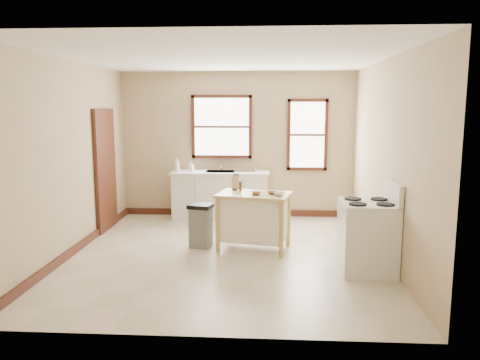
% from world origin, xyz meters
% --- Properties ---
extents(floor, '(5.00, 5.00, 0.00)m').
position_xyz_m(floor, '(0.00, 0.00, 0.00)').
color(floor, beige).
rests_on(floor, ground).
extents(ceiling, '(5.00, 5.00, 0.00)m').
position_xyz_m(ceiling, '(0.00, 0.00, 2.80)').
color(ceiling, white).
rests_on(ceiling, ground).
extents(wall_back, '(4.50, 0.04, 2.80)m').
position_xyz_m(wall_back, '(0.00, 2.50, 1.40)').
color(wall_back, tan).
rests_on(wall_back, ground).
extents(wall_left, '(0.04, 5.00, 2.80)m').
position_xyz_m(wall_left, '(-2.25, 0.00, 1.40)').
color(wall_left, tan).
rests_on(wall_left, ground).
extents(wall_right, '(0.04, 5.00, 2.80)m').
position_xyz_m(wall_right, '(2.25, 0.00, 1.40)').
color(wall_right, tan).
rests_on(wall_right, ground).
extents(window_main, '(1.17, 0.06, 1.22)m').
position_xyz_m(window_main, '(-0.30, 2.48, 1.75)').
color(window_main, black).
rests_on(window_main, wall_back).
extents(window_side, '(0.77, 0.06, 1.37)m').
position_xyz_m(window_side, '(1.35, 2.48, 1.60)').
color(window_side, black).
rests_on(window_side, wall_back).
extents(door_left, '(0.06, 0.90, 2.10)m').
position_xyz_m(door_left, '(-2.21, 1.30, 1.05)').
color(door_left, black).
rests_on(door_left, ground).
extents(baseboard_back, '(4.50, 0.04, 0.12)m').
position_xyz_m(baseboard_back, '(0.00, 2.47, 0.06)').
color(baseboard_back, black).
rests_on(baseboard_back, ground).
extents(baseboard_left, '(0.04, 5.00, 0.12)m').
position_xyz_m(baseboard_left, '(-2.22, 0.00, 0.06)').
color(baseboard_left, black).
rests_on(baseboard_left, ground).
extents(sink_counter, '(1.86, 0.62, 0.92)m').
position_xyz_m(sink_counter, '(-0.30, 2.20, 0.46)').
color(sink_counter, silver).
rests_on(sink_counter, ground).
extents(faucet, '(0.03, 0.03, 0.22)m').
position_xyz_m(faucet, '(-0.30, 2.38, 1.03)').
color(faucet, silver).
rests_on(faucet, sink_counter).
extents(soap_bottle_a, '(0.12, 0.12, 0.25)m').
position_xyz_m(soap_bottle_a, '(-1.12, 2.12, 1.05)').
color(soap_bottle_a, '#B2B2B2').
rests_on(soap_bottle_a, sink_counter).
extents(soap_bottle_b, '(0.10, 0.10, 0.18)m').
position_xyz_m(soap_bottle_b, '(-0.85, 2.18, 1.01)').
color(soap_bottle_b, '#B2B2B2').
rests_on(soap_bottle_b, sink_counter).
extents(dish_rack, '(0.42, 0.33, 0.10)m').
position_xyz_m(dish_rack, '(0.18, 2.17, 0.97)').
color(dish_rack, silver).
rests_on(dish_rack, sink_counter).
extents(kitchen_island, '(1.17, 0.88, 0.86)m').
position_xyz_m(kitchen_island, '(0.40, 0.26, 0.43)').
color(kitchen_island, '#DAC280').
rests_on(kitchen_island, ground).
extents(knife_block, '(0.11, 0.11, 0.20)m').
position_xyz_m(knife_block, '(0.10, 0.56, 0.96)').
color(knife_block, tan).
rests_on(knife_block, kitchen_island).
extents(pepper_grinder, '(0.05, 0.05, 0.15)m').
position_xyz_m(pepper_grinder, '(0.18, 0.44, 0.94)').
color(pepper_grinder, '#472913').
rests_on(pepper_grinder, kitchen_island).
extents(bowl_a, '(0.16, 0.16, 0.04)m').
position_xyz_m(bowl_a, '(0.43, 0.14, 0.88)').
color(bowl_a, brown).
rests_on(bowl_a, kitchen_island).
extents(bowl_b, '(0.20, 0.20, 0.04)m').
position_xyz_m(bowl_b, '(0.67, 0.23, 0.88)').
color(bowl_b, brown).
rests_on(bowl_b, kitchen_island).
extents(bowl_c, '(0.22, 0.22, 0.05)m').
position_xyz_m(bowl_c, '(0.77, 0.10, 0.88)').
color(bowl_c, white).
rests_on(bowl_c, kitchen_island).
extents(trash_bin, '(0.40, 0.36, 0.67)m').
position_xyz_m(trash_bin, '(-0.42, 0.33, 0.34)').
color(trash_bin, slate).
rests_on(trash_bin, ground).
extents(gas_stove, '(0.74, 0.75, 1.19)m').
position_xyz_m(gas_stove, '(1.90, -0.58, 0.59)').
color(gas_stove, white).
rests_on(gas_stove, ground).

